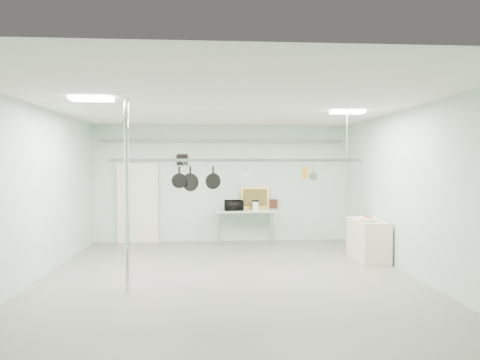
{
  "coord_description": "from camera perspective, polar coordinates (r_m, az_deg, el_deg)",
  "views": [
    {
      "loc": [
        -0.3,
        -7.77,
        2.12
      ],
      "look_at": [
        0.28,
        1.0,
        1.8
      ],
      "focal_mm": 32.0,
      "sensor_mm": 36.0,
      "label": 1
    }
  ],
  "objects": [
    {
      "name": "skillet_right",
      "position": [
        8.08,
        -3.61,
        0.36
      ],
      "size": [
        0.3,
        0.16,
        0.42
      ],
      "primitive_type": null,
      "rotation": [
        0.0,
        0.0,
        0.36
      ],
      "color": "black",
      "rests_on": "pot_rack"
    },
    {
      "name": "pot_rack",
      "position": [
        8.09,
        -0.27,
        2.86
      ],
      "size": [
        4.8,
        0.06,
        1.0
      ],
      "color": "#B7B7BC",
      "rests_on": "ceiling"
    },
    {
      "name": "skillet_left",
      "position": [
        8.1,
        -8.11,
        0.44
      ],
      "size": [
        0.29,
        0.09,
        0.39
      ],
      "primitive_type": null,
      "rotation": [
        0.0,
        0.0,
        0.12
      ],
      "color": "black",
      "rests_on": "pot_rack"
    },
    {
      "name": "floor",
      "position": [
        8.06,
        -1.59,
        -13.16
      ],
      "size": [
        8.0,
        8.0,
        0.0
      ],
      "primitive_type": "plane",
      "color": "gray",
      "rests_on": "ground"
    },
    {
      "name": "light_panel_right",
      "position": [
        8.86,
        14.13,
        8.76
      ],
      "size": [
        0.65,
        0.3,
        0.05
      ],
      "primitive_type": "cube",
      "color": "white",
      "rests_on": "ceiling"
    },
    {
      "name": "painting_small",
      "position": [
        11.84,
        4.3,
        -3.2
      ],
      "size": [
        0.3,
        0.09,
        0.25
      ],
      "primitive_type": "cube",
      "rotation": [
        -0.17,
        0.0,
        -0.01
      ],
      "color": "#351912",
      "rests_on": "prep_table"
    },
    {
      "name": "wall_vent",
      "position": [
        11.77,
        -7.72,
        2.7
      ],
      "size": [
        0.3,
        0.04,
        0.3
      ],
      "primitive_type": "cube",
      "color": "black",
      "rests_on": "back_wall"
    },
    {
      "name": "light_panel_left",
      "position": [
        7.3,
        -19.16,
        10.15
      ],
      "size": [
        0.65,
        0.3,
        0.05
      ],
      "primitive_type": "cube",
      "color": "white",
      "rests_on": "ceiling"
    },
    {
      "name": "grater",
      "position": [
        8.27,
        8.61,
        0.98
      ],
      "size": [
        0.1,
        0.06,
        0.24
      ],
      "primitive_type": null,
      "rotation": [
        0.0,
        0.0,
        -0.42
      ],
      "color": "yellow",
      "rests_on": "pot_rack"
    },
    {
      "name": "skillet_mid",
      "position": [
        8.09,
        -6.65,
        0.2
      ],
      "size": [
        0.33,
        0.19,
        0.46
      ],
      "primitive_type": null,
      "rotation": [
        0.0,
        0.0,
        -0.42
      ],
      "color": "black",
      "rests_on": "pot_rack"
    },
    {
      "name": "conduit_pipe",
      "position": [
        11.7,
        -2.35,
        5.17
      ],
      "size": [
        6.6,
        0.07,
        0.07
      ],
      "primitive_type": "cylinder",
      "rotation": [
        0.0,
        1.57,
        0.0
      ],
      "color": "gray",
      "rests_on": "back_wall"
    },
    {
      "name": "door",
      "position": [
        11.93,
        -13.47,
        -3.12
      ],
      "size": [
        1.1,
        0.1,
        2.2
      ],
      "primitive_type": "cube",
      "color": "silver",
      "rests_on": "floor"
    },
    {
      "name": "painting_large",
      "position": [
        11.77,
        2.0,
        -2.42
      ],
      "size": [
        0.78,
        0.15,
        0.58
      ],
      "primitive_type": "cube",
      "rotation": [
        -0.14,
        0.0,
        0.03
      ],
      "color": "gold",
      "rests_on": "prep_table"
    },
    {
      "name": "fruit_bowl",
      "position": [
        9.57,
        16.69,
        -5.04
      ],
      "size": [
        0.47,
        0.47,
        0.09
      ],
      "primitive_type": "imported",
      "rotation": [
        0.0,
        0.0,
        -0.25
      ],
      "color": "white",
      "rests_on": "side_cabinet"
    },
    {
      "name": "back_wall",
      "position": [
        11.78,
        -2.35,
        -0.44
      ],
      "size": [
        7.0,
        0.02,
        3.2
      ],
      "primitive_type": "cube",
      "color": "#A8C9B5",
      "rests_on": "floor"
    },
    {
      "name": "microwave",
      "position": [
        11.32,
        -0.83,
        -3.39
      ],
      "size": [
        0.51,
        0.36,
        0.27
      ],
      "primitive_type": "imported",
      "rotation": [
        0.0,
        0.0,
        3.21
      ],
      "color": "black",
      "rests_on": "prep_table"
    },
    {
      "name": "ceiling",
      "position": [
        7.85,
        -1.61,
        9.91
      ],
      "size": [
        7.0,
        8.0,
        0.02
      ],
      "primitive_type": "cube",
      "color": "silver",
      "rests_on": "back_wall"
    },
    {
      "name": "chrome_pole",
      "position": [
        7.33,
        -14.83,
        -2.06
      ],
      "size": [
        0.08,
        0.08,
        3.2
      ],
      "primitive_type": "cylinder",
      "color": "silver",
      "rests_on": "floor"
    },
    {
      "name": "saucepan",
      "position": [
        8.31,
        9.73,
        0.89
      ],
      "size": [
        0.17,
        0.12,
        0.27
      ],
      "primitive_type": null,
      "rotation": [
        0.0,
        0.0,
        0.25
      ],
      "color": "#A4A5A9",
      "rests_on": "pot_rack"
    },
    {
      "name": "side_cabinet",
      "position": [
        9.94,
        16.7,
        -7.67
      ],
      "size": [
        0.6,
        1.2,
        0.9
      ],
      "primitive_type": "cube",
      "color": "silver",
      "rests_on": "floor"
    },
    {
      "name": "prep_table",
      "position": [
        11.48,
        0.71,
        -4.35
      ],
      "size": [
        1.6,
        0.7,
        0.91
      ],
      "color": "silver",
      "rests_on": "floor"
    },
    {
      "name": "coffee_canister",
      "position": [
        11.52,
        2.06,
        -3.43
      ],
      "size": [
        0.18,
        0.18,
        0.22
      ],
      "primitive_type": "cylinder",
      "rotation": [
        0.0,
        0.0,
        0.06
      ],
      "color": "white",
      "rests_on": "prep_table"
    },
    {
      "name": "whisk",
      "position": [
        8.1,
        0.71,
        0.76
      ],
      "size": [
        0.2,
        0.2,
        0.3
      ],
      "primitive_type": null,
      "rotation": [
        0.0,
        0.0,
        0.17
      ],
      "color": "silver",
      "rests_on": "pot_rack"
    },
    {
      "name": "right_wall",
      "position": [
        8.66,
        22.14,
        -1.51
      ],
      "size": [
        0.02,
        8.0,
        3.2
      ],
      "primitive_type": "cube",
      "color": "#A8C9B5",
      "rests_on": "floor"
    },
    {
      "name": "fruit_cluster",
      "position": [
        9.56,
        16.69,
        -4.8
      ],
      "size": [
        0.24,
        0.24,
        0.09
      ],
      "primitive_type": null,
      "color": "#A5270F",
      "rests_on": "fruit_bowl"
    }
  ]
}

